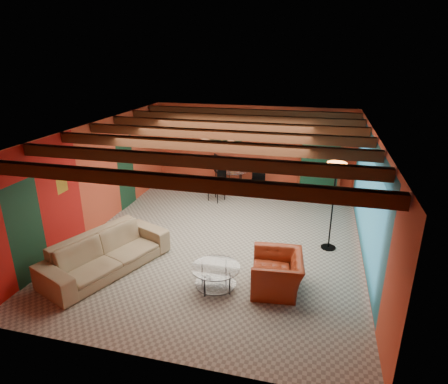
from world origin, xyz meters
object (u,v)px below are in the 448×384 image
(sofa, at_px, (106,253))
(vase, at_px, (233,157))
(dining_table, at_px, (232,177))
(armoire, at_px, (320,164))
(floor_lamp, at_px, (332,207))
(coffee_table, at_px, (216,277))
(armchair, at_px, (277,272))
(potted_plant, at_px, (324,123))

(sofa, relative_size, vase, 15.25)
(dining_table, bearing_deg, armoire, 10.80)
(sofa, bearing_deg, armoire, -14.23)
(sofa, relative_size, floor_lamp, 1.29)
(coffee_table, bearing_deg, armchair, 13.96)
(potted_plant, bearing_deg, armoire, 0.00)
(dining_table, bearing_deg, sofa, -106.34)
(armoire, relative_size, floor_lamp, 0.99)
(coffee_table, height_order, vase, vase)
(coffee_table, bearing_deg, potted_plant, 72.53)
(sofa, relative_size, armoire, 1.31)
(dining_table, distance_m, vase, 0.64)
(coffee_table, xyz_separation_m, dining_table, (-0.87, 5.22, 0.31))
(dining_table, height_order, vase, vase)
(armchair, bearing_deg, potted_plant, 166.58)
(vase, bearing_deg, potted_plant, 10.80)
(sofa, distance_m, armoire, 7.04)
(armchair, xyz_separation_m, floor_lamp, (0.98, 1.90, 0.68))
(sofa, height_order, potted_plant, potted_plant)
(armchair, relative_size, coffee_table, 1.16)
(armchair, relative_size, dining_table, 0.51)
(armchair, bearing_deg, sofa, -93.38)
(armchair, distance_m, coffee_table, 1.18)
(vase, bearing_deg, armchair, -67.80)
(armoire, bearing_deg, coffee_table, -131.13)
(sofa, distance_m, potted_plant, 7.27)
(dining_table, xyz_separation_m, armoire, (2.68, 0.51, 0.48))
(dining_table, xyz_separation_m, floor_lamp, (3.00, -3.03, 0.49))
(sofa, distance_m, dining_table, 5.34)
(coffee_table, bearing_deg, vase, 99.50)
(dining_table, xyz_separation_m, potted_plant, (2.68, 0.51, 1.73))
(sofa, bearing_deg, floor_lamp, -42.71)
(armchair, height_order, coffee_table, armchair)
(armoire, distance_m, floor_lamp, 3.55)
(dining_table, height_order, armoire, armoire)
(coffee_table, xyz_separation_m, floor_lamp, (2.12, 2.19, 0.80))
(sofa, relative_size, dining_table, 1.27)
(coffee_table, xyz_separation_m, armoire, (1.80, 5.73, 0.79))
(dining_table, bearing_deg, coffee_table, -80.50)
(armchair, relative_size, armoire, 0.53)
(coffee_table, bearing_deg, floor_lamp, 45.86)
(floor_lamp, bearing_deg, vase, 134.69)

